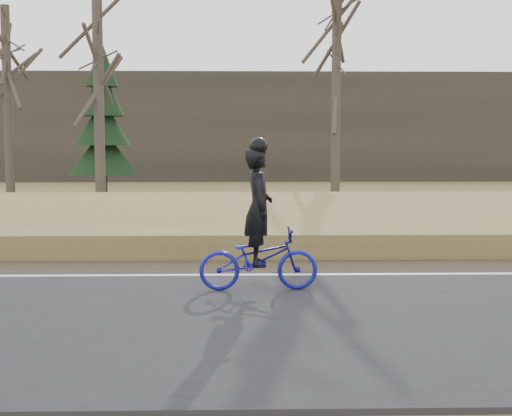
{
  "coord_description": "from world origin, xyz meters",
  "views": [
    {
      "loc": [
        2.47,
        -10.93,
        2.15
      ],
      "look_at": [
        2.74,
        0.5,
        1.1
      ],
      "focal_mm": 50.0,
      "sensor_mm": 36.0,
      "label": 1
    }
  ],
  "objects": [
    {
      "name": "railroad",
      "position": [
        0.0,
        8.0,
        0.53
      ],
      "size": [
        120.0,
        2.4,
        0.29
      ],
      "color": "black",
      "rests_on": "ballast"
    },
    {
      "name": "ballast",
      "position": [
        0.0,
        8.0,
        0.23
      ],
      "size": [
        120.0,
        3.0,
        0.45
      ],
      "primitive_type": "cube",
      "color": "slate",
      "rests_on": "ground"
    },
    {
      "name": "road",
      "position": [
        0.0,
        -2.5,
        0.03
      ],
      "size": [
        120.0,
        6.0,
        0.06
      ],
      "primitive_type": "cube",
      "color": "black",
      "rests_on": "ground"
    },
    {
      "name": "shoulder",
      "position": [
        0.0,
        1.2,
        0.02
      ],
      "size": [
        120.0,
        1.6,
        0.04
      ],
      "primitive_type": "cube",
      "color": "#473A2B",
      "rests_on": "ground"
    },
    {
      "name": "edge_line",
      "position": [
        0.0,
        0.2,
        0.07
      ],
      "size": [
        120.0,
        0.12,
        0.01
      ],
      "primitive_type": "cube",
      "color": "silver",
      "rests_on": "road"
    },
    {
      "name": "cyclist",
      "position": [
        2.74,
        -0.93,
        0.76
      ],
      "size": [
        1.71,
        0.66,
        2.17
      ],
      "rotation": [
        0.0,
        0.0,
        1.61
      ],
      "color": "navy",
      "rests_on": "road"
    },
    {
      "name": "bare_tree_left",
      "position": [
        -6.72,
        17.88,
        3.77
      ],
      "size": [
        0.36,
        0.36,
        7.54
      ],
      "primitive_type": "cylinder",
      "color": "#4A4036",
      "rests_on": "ground"
    },
    {
      "name": "embankment",
      "position": [
        0.0,
        4.2,
        0.22
      ],
      "size": [
        120.0,
        5.0,
        0.44
      ],
      "primitive_type": "cube",
      "color": "olive",
      "rests_on": "ground"
    },
    {
      "name": "bare_tree_center",
      "position": [
        6.21,
        16.58,
        4.3
      ],
      "size": [
        0.36,
        0.36,
        8.6
      ],
      "primitive_type": "cylinder",
      "color": "#4A4036",
      "rests_on": "ground"
    },
    {
      "name": "bare_tree_near_left",
      "position": [
        -2.37,
        14.03,
        3.78
      ],
      "size": [
        0.36,
        0.36,
        7.56
      ],
      "primitive_type": "cylinder",
      "color": "#4A4036",
      "rests_on": "ground"
    },
    {
      "name": "treeline_backdrop",
      "position": [
        0.0,
        30.0,
        3.0
      ],
      "size": [
        120.0,
        4.0,
        6.0
      ],
      "primitive_type": "cube",
      "color": "#383328",
      "rests_on": "ground"
    },
    {
      "name": "ground",
      "position": [
        0.0,
        0.0,
        0.0
      ],
      "size": [
        120.0,
        120.0,
        0.0
      ],
      "primitive_type": "plane",
      "color": "olive",
      "rests_on": "ground"
    },
    {
      "name": "conifer",
      "position": [
        -2.79,
        16.92,
        2.88
      ],
      "size": [
        2.6,
        2.6,
        6.08
      ],
      "color": "#4A4036",
      "rests_on": "ground"
    }
  ]
}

